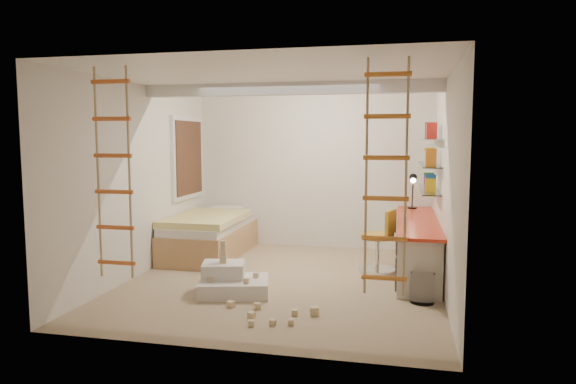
% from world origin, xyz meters
% --- Properties ---
extents(floor, '(4.50, 4.50, 0.00)m').
position_xyz_m(floor, '(0.00, 0.00, 0.00)').
color(floor, tan).
rests_on(floor, ground).
extents(ceiling_beam, '(4.00, 0.18, 0.16)m').
position_xyz_m(ceiling_beam, '(0.00, 0.30, 2.52)').
color(ceiling_beam, white).
rests_on(ceiling_beam, ceiling).
extents(window_frame, '(0.06, 1.15, 1.35)m').
position_xyz_m(window_frame, '(-1.97, 1.50, 1.55)').
color(window_frame, white).
rests_on(window_frame, wall_left).
extents(window_blind, '(0.02, 1.00, 1.20)m').
position_xyz_m(window_blind, '(-1.93, 1.50, 1.55)').
color(window_blind, '#4C2D1E').
rests_on(window_blind, window_frame).
extents(rope_ladder_left, '(0.41, 0.04, 2.13)m').
position_xyz_m(rope_ladder_left, '(-1.35, -1.75, 1.52)').
color(rope_ladder_left, '#E45B27').
rests_on(rope_ladder_left, ceiling).
extents(rope_ladder_right, '(0.41, 0.04, 2.13)m').
position_xyz_m(rope_ladder_right, '(1.35, -1.75, 1.52)').
color(rope_ladder_right, orange).
rests_on(rope_ladder_right, ceiling).
extents(waste_bin, '(0.28, 0.28, 0.35)m').
position_xyz_m(waste_bin, '(1.75, -0.51, 0.17)').
color(waste_bin, white).
rests_on(waste_bin, floor).
extents(desk, '(0.56, 2.80, 0.75)m').
position_xyz_m(desk, '(1.72, 0.86, 0.40)').
color(desk, red).
rests_on(desk, floor).
extents(shelves, '(0.25, 1.80, 0.71)m').
position_xyz_m(shelves, '(1.87, 1.13, 1.50)').
color(shelves, white).
rests_on(shelves, wall_right).
extents(bed, '(1.02, 2.00, 0.69)m').
position_xyz_m(bed, '(-1.48, 1.23, 0.33)').
color(bed, '#AD7F51').
rests_on(bed, floor).
extents(task_lamp, '(0.14, 0.36, 0.57)m').
position_xyz_m(task_lamp, '(1.67, 1.82, 1.14)').
color(task_lamp, black).
rests_on(task_lamp, desk).
extents(swivel_chair, '(0.66, 0.66, 0.89)m').
position_xyz_m(swivel_chair, '(1.21, 0.73, 0.33)').
color(swivel_chair, '#B17C22').
rests_on(swivel_chair, floor).
extents(play_platform, '(0.95, 0.82, 0.36)m').
position_xyz_m(play_platform, '(-0.50, -0.63, 0.14)').
color(play_platform, silver).
rests_on(play_platform, floor).
extents(toy_blocks, '(1.37, 1.17, 0.63)m').
position_xyz_m(toy_blocks, '(-0.12, -1.06, 0.18)').
color(toy_blocks, '#CCB284').
rests_on(toy_blocks, floor).
extents(books, '(0.14, 0.52, 0.92)m').
position_xyz_m(books, '(1.87, 1.13, 1.62)').
color(books, yellow).
rests_on(books, shelves).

